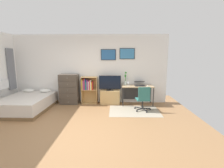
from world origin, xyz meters
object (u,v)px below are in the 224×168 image
dresser (69,89)px  tv_stand (110,97)px  computer_mouse (148,86)px  wine_glass (128,82)px  laptop (140,84)px  bookshelf (88,87)px  office_chair (143,98)px  bamboo_vase (125,79)px  desk (137,89)px  television (110,83)px  bed (27,103)px

dresser → tv_stand: bearing=0.5°
computer_mouse → wine_glass: 0.75m
laptop → bookshelf: bearing=176.3°
tv_stand → wine_glass: wine_glass is taller
tv_stand → computer_mouse: (1.44, -0.12, 0.48)m
computer_mouse → office_chair: bearing=-110.8°
bookshelf → bamboo_vase: bamboo_vase is taller
dresser → bamboo_vase: bamboo_vase is taller
bookshelf → tv_stand: size_ratio=1.42×
tv_stand → desk: desk is taller
dresser → computer_mouse: size_ratio=11.27×
bookshelf → office_chair: bearing=-24.2°
bookshelf → computer_mouse: 2.31m
tv_stand → wine_glass: size_ratio=4.19×
bookshelf → wine_glass: bookshelf is taller
tv_stand → office_chair: bearing=-36.5°
tv_stand → computer_mouse: computer_mouse is taller
bookshelf → television: bearing=-4.5°
wine_glass → bookshelf: bearing=174.3°
bamboo_vase → wine_glass: bearing=-67.2°
bed → dresser: dresser is taller
dresser → bamboo_vase: (2.21, 0.13, 0.38)m
dresser → bamboo_vase: size_ratio=2.24×
office_chair → laptop: bearing=85.9°
office_chair → bamboo_vase: (-0.55, 0.97, 0.51)m
tv_stand → office_chair: 1.46m
bed → television: 3.06m
dresser → bookshelf: (0.75, 0.06, 0.06)m
dresser → office_chair: dresser is taller
bed → dresser: size_ratio=1.74×
tv_stand → laptop: 1.27m
bed → bookshelf: 2.25m
computer_mouse → wine_glass: wine_glass is taller
bamboo_vase → bed: bearing=-165.2°
tv_stand → computer_mouse: 1.53m
television → computer_mouse: television is taller
bookshelf → office_chair: size_ratio=1.24×
laptop → wine_glass: 0.47m
television → dresser: bearing=179.7°
tv_stand → bamboo_vase: 0.93m
dresser → desk: 2.67m
bed → bookshelf: (2.04, 0.86, 0.40)m
office_chair → bamboo_vase: bamboo_vase is taller
bed → desk: size_ratio=1.71×
television → laptop: (1.15, 0.01, -0.03)m
bed → dresser: bearing=32.4°
bed → laptop: laptop is taller
bed → computer_mouse: bearing=9.7°
tv_stand → desk: (1.06, -0.00, 0.33)m
desk → computer_mouse: size_ratio=11.43×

